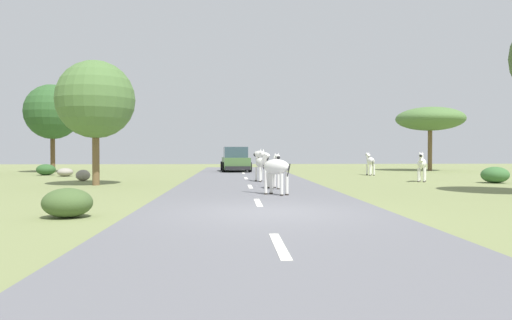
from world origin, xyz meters
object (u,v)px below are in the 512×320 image
zebra_3 (422,164)px  bush_0 (46,170)px  zebra_2 (260,163)px  rock_1 (65,172)px  zebra_0 (274,167)px  tree_4 (96,100)px  bush_1 (67,203)px  tree_0 (52,112)px  bush_3 (495,175)px  zebra_4 (370,161)px  rock_0 (83,175)px  tree_3 (430,119)px  car_0 (236,160)px  zebra_1 (274,167)px

zebra_3 → bush_0: bearing=5.6°
zebra_2 → zebra_3: zebra_2 is taller
rock_1 → zebra_0: bearing=-42.8°
tree_4 → bush_1: size_ratio=4.94×
tree_0 → bush_1: 25.50m
tree_4 → bush_3: bearing=1.9°
zebra_4 → rock_0: 16.65m
tree_4 → rock_1: 9.22m
bush_3 → rock_0: bush_3 is taller
bush_0 → tree_3: bearing=12.0°
tree_0 → zebra_3: bearing=-28.3°
tree_3 → tree_4: size_ratio=0.95×
tree_3 → rock_0: 25.47m
tree_0 → tree_4: tree_0 is taller
zebra_4 → rock_1: 18.31m
zebra_4 → tree_4: (-14.36, -8.11, 2.83)m
tree_4 → bush_3: tree_4 is taller
car_0 → tree_4: size_ratio=0.83×
zebra_1 → bush_0: zebra_1 is taller
zebra_0 → bush_3: (10.58, 3.54, -0.49)m
bush_1 → bush_3: (15.76, 10.81, 0.05)m
zebra_3 → rock_1: bearing=8.0°
zebra_4 → bush_1: zebra_4 is taller
zebra_4 → tree_4: size_ratio=0.28×
tree_0 → rock_1: size_ratio=6.75×
bush_3 → car_0: bearing=133.3°
tree_4 → rock_0: size_ratio=7.74×
zebra_1 → bush_1: 6.95m
zebra_2 → bush_0: size_ratio=1.32×
zebra_0 → tree_4: 8.49m
zebra_2 → zebra_4: bearing=29.1°
zebra_4 → car_0: size_ratio=0.34×
zebra_3 → tree_0: 24.93m
car_0 → tree_4: tree_4 is taller
zebra_1 → bush_0: bearing=87.5°
zebra_1 → rock_0: (-8.79, 8.58, -0.67)m
zebra_2 → bush_3: bearing=-18.3°
bush_3 → zebra_3: bearing=161.6°
bush_3 → rock_0: (-19.56, 2.57, -0.10)m
tree_0 → rock_1: tree_0 is taller
zebra_3 → rock_1: zebra_3 is taller
zebra_3 → bush_3: bearing=-172.9°
car_0 → bush_3: 17.41m
tree_4 → bush_3: (18.03, 0.61, -3.31)m
zebra_3 → rock_1: size_ratio=1.59×
zebra_4 → rock_0: zebra_4 is taller
zebra_2 → bush_1: bearing=-126.2°
zebra_1 → car_0: bearing=49.4°
zebra_4 → bush_3: bearing=-64.3°
zebra_1 → zebra_2: (-0.06, 6.92, -0.03)m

